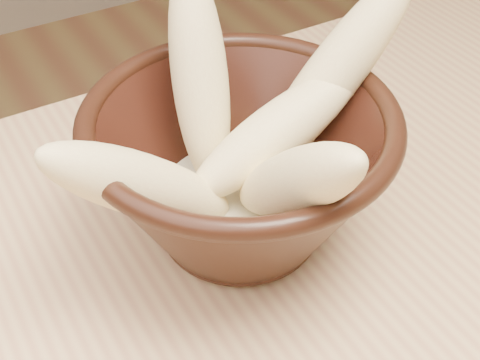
{
  "coord_description": "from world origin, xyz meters",
  "views": [
    {
      "loc": [
        -0.21,
        -0.17,
        1.13
      ],
      "look_at": [
        -0.03,
        0.15,
        0.81
      ],
      "focal_mm": 50.0,
      "sensor_mm": 36.0,
      "label": 1
    }
  ],
  "objects": [
    {
      "name": "milk_puddle",
      "position": [
        -0.03,
        0.15,
        0.79
      ],
      "size": [
        0.13,
        0.13,
        0.02
      ],
      "primitive_type": "cylinder",
      "color": "beige",
      "rests_on": "bowl"
    },
    {
      "name": "banana_across",
      "position": [
        -0.0,
        0.14,
        0.84
      ],
      "size": [
        0.16,
        0.05,
        0.09
      ],
      "primitive_type": "ellipsoid",
      "rotation": [
        1.2,
        0.0,
        1.61
      ],
      "color": "#E5C587",
      "rests_on": "bowl"
    },
    {
      "name": "banana_right",
      "position": [
        0.05,
        0.15,
        0.87
      ],
      "size": [
        0.16,
        0.05,
        0.17
      ],
      "primitive_type": "ellipsoid",
      "rotation": [
        0.7,
        0.0,
        1.52
      ],
      "color": "#E5C587",
      "rests_on": "bowl"
    },
    {
      "name": "banana_left",
      "position": [
        -0.11,
        0.14,
        0.85
      ],
      "size": [
        0.15,
        0.04,
        0.13
      ],
      "primitive_type": "ellipsoid",
      "rotation": [
        0.88,
        0.0,
        -1.59
      ],
      "color": "#E5C587",
      "rests_on": "bowl"
    },
    {
      "name": "banana_front",
      "position": [
        -0.03,
        0.08,
        0.86
      ],
      "size": [
        0.04,
        0.15,
        0.15
      ],
      "primitive_type": "ellipsoid",
      "rotation": [
        0.77,
        0.0,
        -0.02
      ],
      "color": "#E5C587",
      "rests_on": "bowl"
    },
    {
      "name": "bowl",
      "position": [
        -0.03,
        0.15,
        0.82
      ],
      "size": [
        0.22,
        0.22,
        0.12
      ],
      "rotation": [
        0.0,
        0.0,
        -0.04
      ],
      "color": "black",
      "rests_on": "table"
    },
    {
      "name": "banana_upright",
      "position": [
        -0.03,
        0.2,
        0.87
      ],
      "size": [
        0.07,
        0.12,
        0.17
      ],
      "primitive_type": "ellipsoid",
      "rotation": [
        0.44,
        0.0,
        2.84
      ],
      "color": "#E5C587",
      "rests_on": "bowl"
    }
  ]
}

